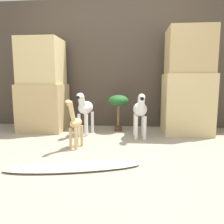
# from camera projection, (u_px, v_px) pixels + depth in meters

# --- Properties ---
(ground_plane) EXTENTS (14.00, 14.00, 0.00)m
(ground_plane) POSITION_uv_depth(u_px,v_px,m) (103.00, 157.00, 2.34)
(ground_plane) COLOR #9E937F
(wall_back) EXTENTS (6.40, 0.08, 2.20)m
(wall_back) POSITION_uv_depth(u_px,v_px,m) (115.00, 64.00, 3.85)
(wall_back) COLOR #473D33
(wall_back) RESTS_ON ground_plane
(rock_pillar_left) EXTENTS (0.70, 0.62, 1.48)m
(rock_pillar_left) POSITION_uv_depth(u_px,v_px,m) (43.00, 88.00, 3.56)
(rock_pillar_left) COLOR tan
(rock_pillar_left) RESTS_ON ground_plane
(rock_pillar_right) EXTENTS (0.70, 0.62, 1.59)m
(rock_pillar_right) POSITION_uv_depth(u_px,v_px,m) (188.00, 84.00, 3.34)
(rock_pillar_right) COLOR #DBC184
(rock_pillar_right) RESTS_ON ground_plane
(zebra_right) EXTENTS (0.22, 0.47, 0.64)m
(zebra_right) POSITION_uv_depth(u_px,v_px,m) (140.00, 110.00, 3.07)
(zebra_right) COLOR white
(zebra_right) RESTS_ON ground_plane
(zebra_left) EXTENTS (0.25, 0.48, 0.64)m
(zebra_left) POSITION_uv_depth(u_px,v_px,m) (85.00, 108.00, 3.28)
(zebra_left) COLOR white
(zebra_left) RESTS_ON ground_plane
(giraffe_figurine) EXTENTS (0.16, 0.36, 0.60)m
(giraffe_figurine) POSITION_uv_depth(u_px,v_px,m) (75.00, 123.00, 2.61)
(giraffe_figurine) COLOR tan
(giraffe_figurine) RESTS_ON ground_plane
(potted_palm_front) EXTENTS (0.32, 0.32, 0.59)m
(potted_palm_front) POSITION_uv_depth(u_px,v_px,m) (118.00, 103.00, 3.50)
(potted_palm_front) COLOR #513323
(potted_palm_front) RESTS_ON ground_plane
(surfboard) EXTENTS (1.29, 0.53, 0.09)m
(surfboard) POSITION_uv_depth(u_px,v_px,m) (73.00, 167.00, 2.03)
(surfboard) COLOR silver
(surfboard) RESTS_ON ground_plane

